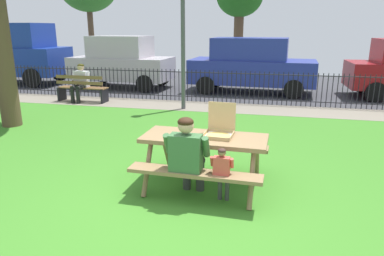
{
  "coord_description": "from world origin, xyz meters",
  "views": [
    {
      "loc": [
        1.05,
        -4.0,
        2.29
      ],
      "look_at": [
        -0.17,
        1.31,
        0.75
      ],
      "focal_mm": 33.27,
      "sensor_mm": 36.0,
      "label": 1
    }
  ],
  "objects_px": {
    "person_on_park_bench": "(80,81)",
    "lamp_post_walkway": "(183,11)",
    "picnic_table_foreground": "(204,148)",
    "adult_at_table": "(188,154)",
    "parked_car_left": "(121,62)",
    "pizza_box_open": "(219,130)",
    "parked_car_center": "(251,65)",
    "park_bench_left": "(82,89)",
    "parked_car_far_left": "(9,52)",
    "child_at_table": "(222,170)",
    "pizza_slice_on_table": "(181,136)"
  },
  "relations": [
    {
      "from": "pizza_box_open",
      "to": "parked_car_left",
      "type": "relative_size",
      "value": 0.12
    },
    {
      "from": "child_at_table",
      "to": "picnic_table_foreground",
      "type": "bearing_deg",
      "value": 122.46
    },
    {
      "from": "adult_at_table",
      "to": "lamp_post_walkway",
      "type": "bearing_deg",
      "value": 104.88
    },
    {
      "from": "picnic_table_foreground",
      "to": "pizza_slice_on_table",
      "type": "relative_size",
      "value": 6.95
    },
    {
      "from": "parked_car_center",
      "to": "pizza_box_open",
      "type": "bearing_deg",
      "value": -89.39
    },
    {
      "from": "picnic_table_foreground",
      "to": "person_on_park_bench",
      "type": "bearing_deg",
      "value": 133.56
    },
    {
      "from": "child_at_table",
      "to": "parked_car_left",
      "type": "bearing_deg",
      "value": 120.97
    },
    {
      "from": "park_bench_left",
      "to": "picnic_table_foreground",
      "type": "bearing_deg",
      "value": -46.62
    },
    {
      "from": "picnic_table_foreground",
      "to": "lamp_post_walkway",
      "type": "xyz_separation_m",
      "value": [
        -1.59,
        5.0,
        2.13
      ]
    },
    {
      "from": "adult_at_table",
      "to": "parked_car_far_left",
      "type": "xyz_separation_m",
      "value": [
        -9.77,
        8.69,
        0.65
      ]
    },
    {
      "from": "pizza_box_open",
      "to": "adult_at_table",
      "type": "bearing_deg",
      "value": -119.59
    },
    {
      "from": "park_bench_left",
      "to": "parked_car_far_left",
      "type": "xyz_separation_m",
      "value": [
        -4.91,
        2.91,
        0.89
      ]
    },
    {
      "from": "pizza_box_open",
      "to": "park_bench_left",
      "type": "height_order",
      "value": "pizza_box_open"
    },
    {
      "from": "pizza_slice_on_table",
      "to": "parked_car_left",
      "type": "xyz_separation_m",
      "value": [
        -4.56,
        8.29,
        0.23
      ]
    },
    {
      "from": "pizza_slice_on_table",
      "to": "parked_car_far_left",
      "type": "height_order",
      "value": "parked_car_far_left"
    },
    {
      "from": "park_bench_left",
      "to": "parked_car_far_left",
      "type": "height_order",
      "value": "parked_car_far_left"
    },
    {
      "from": "park_bench_left",
      "to": "pizza_box_open",
      "type": "bearing_deg",
      "value": -44.99
    },
    {
      "from": "person_on_park_bench",
      "to": "lamp_post_walkway",
      "type": "height_order",
      "value": "lamp_post_walkway"
    },
    {
      "from": "pizza_slice_on_table",
      "to": "adult_at_table",
      "type": "xyz_separation_m",
      "value": [
        0.2,
        -0.4,
        -0.12
      ]
    },
    {
      "from": "park_bench_left",
      "to": "parked_car_far_left",
      "type": "distance_m",
      "value": 5.78
    },
    {
      "from": "pizza_box_open",
      "to": "pizza_slice_on_table",
      "type": "bearing_deg",
      "value": -160.84
    },
    {
      "from": "parked_car_center",
      "to": "park_bench_left",
      "type": "bearing_deg",
      "value": -150.28
    },
    {
      "from": "picnic_table_foreground",
      "to": "parked_car_center",
      "type": "xyz_separation_m",
      "value": [
        0.12,
        8.19,
        0.41
      ]
    },
    {
      "from": "parked_car_left",
      "to": "adult_at_table",
      "type": "bearing_deg",
      "value": -61.26
    },
    {
      "from": "parked_car_far_left",
      "to": "parked_car_center",
      "type": "distance_m",
      "value": 10.02
    },
    {
      "from": "pizza_box_open",
      "to": "person_on_park_bench",
      "type": "height_order",
      "value": "pizza_box_open"
    },
    {
      "from": "pizza_box_open",
      "to": "parked_car_left",
      "type": "xyz_separation_m",
      "value": [
        -5.1,
        8.1,
        0.15
      ]
    },
    {
      "from": "child_at_table",
      "to": "pizza_box_open",
      "type": "bearing_deg",
      "value": 102.73
    },
    {
      "from": "adult_at_table",
      "to": "pizza_slice_on_table",
      "type": "bearing_deg",
      "value": 116.7
    },
    {
      "from": "person_on_park_bench",
      "to": "parked_car_left",
      "type": "bearing_deg",
      "value": 87.19
    },
    {
      "from": "lamp_post_walkway",
      "to": "parked_car_left",
      "type": "distance_m",
      "value": 4.91
    },
    {
      "from": "parked_car_left",
      "to": "parked_car_far_left",
      "type": "bearing_deg",
      "value": 180.0
    },
    {
      "from": "child_at_table",
      "to": "parked_car_center",
      "type": "distance_m",
      "value": 8.75
    },
    {
      "from": "person_on_park_bench",
      "to": "parked_car_left",
      "type": "height_order",
      "value": "parked_car_left"
    },
    {
      "from": "pizza_box_open",
      "to": "parked_car_far_left",
      "type": "relative_size",
      "value": 0.1
    },
    {
      "from": "adult_at_table",
      "to": "parked_car_far_left",
      "type": "relative_size",
      "value": 0.25
    },
    {
      "from": "picnic_table_foreground",
      "to": "adult_at_table",
      "type": "distance_m",
      "value": 0.52
    },
    {
      "from": "child_at_table",
      "to": "parked_car_center",
      "type": "bearing_deg",
      "value": 91.5
    },
    {
      "from": "pizza_slice_on_table",
      "to": "lamp_post_walkway",
      "type": "height_order",
      "value": "lamp_post_walkway"
    },
    {
      "from": "person_on_park_bench",
      "to": "lamp_post_walkway",
      "type": "xyz_separation_m",
      "value": [
        3.45,
        -0.3,
        2.07
      ]
    },
    {
      "from": "child_at_table",
      "to": "lamp_post_walkway",
      "type": "bearing_deg",
      "value": 109.28
    },
    {
      "from": "lamp_post_walkway",
      "to": "parked_car_center",
      "type": "xyz_separation_m",
      "value": [
        1.71,
        3.2,
        -1.72
      ]
    },
    {
      "from": "picnic_table_foreground",
      "to": "parked_car_left",
      "type": "bearing_deg",
      "value": 120.87
    },
    {
      "from": "picnic_table_foreground",
      "to": "adult_at_table",
      "type": "xyz_separation_m",
      "value": [
        -0.13,
        -0.5,
        0.06
      ]
    },
    {
      "from": "pizza_slice_on_table",
      "to": "parked_car_far_left",
      "type": "xyz_separation_m",
      "value": [
        -9.56,
        8.29,
        0.53
      ]
    },
    {
      "from": "adult_at_table",
      "to": "parked_car_left",
      "type": "bearing_deg",
      "value": 118.74
    },
    {
      "from": "adult_at_table",
      "to": "pizza_box_open",
      "type": "bearing_deg",
      "value": 60.41
    },
    {
      "from": "adult_at_table",
      "to": "person_on_park_bench",
      "type": "height_order",
      "value": "same"
    },
    {
      "from": "person_on_park_bench",
      "to": "pizza_box_open",
      "type": "bearing_deg",
      "value": -44.81
    },
    {
      "from": "pizza_box_open",
      "to": "lamp_post_walkway",
      "type": "height_order",
      "value": "lamp_post_walkway"
    }
  ]
}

